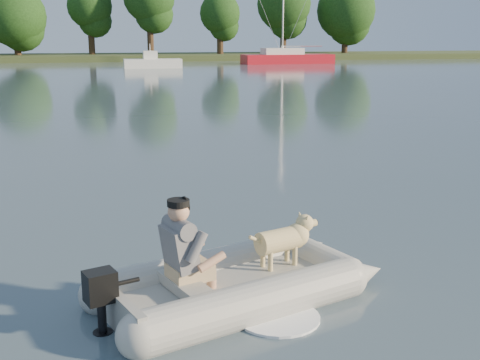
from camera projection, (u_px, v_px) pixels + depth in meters
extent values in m
plane|color=slate|center=(277.00, 283.00, 6.54)|extent=(160.00, 160.00, 0.00)
cube|color=#47512D|center=(115.00, 58.00, 65.20)|extent=(160.00, 12.00, 0.70)
cylinder|color=#332316|center=(17.00, 47.00, 62.12)|extent=(0.70, 0.70, 2.94)
sphere|color=#25511B|center=(15.00, 16.00, 61.41)|extent=(6.27, 6.27, 6.27)
cylinder|color=#332316|center=(92.00, 43.00, 64.26)|extent=(0.70, 0.70, 3.67)
sphere|color=#25511B|center=(90.00, 6.00, 63.37)|extent=(4.69, 4.69, 4.69)
cylinder|color=#332316|center=(150.00, 40.00, 63.82)|extent=(0.70, 0.70, 4.29)
cylinder|color=#332316|center=(220.00, 45.00, 65.86)|extent=(0.70, 0.70, 3.21)
sphere|color=#25511B|center=(220.00, 13.00, 65.09)|extent=(4.41, 4.41, 4.41)
cylinder|color=#332316|center=(283.00, 41.00, 67.98)|extent=(0.70, 0.70, 3.94)
sphere|color=#25511B|center=(284.00, 4.00, 67.03)|extent=(6.03, 6.03, 6.03)
cylinder|color=#332316|center=(345.00, 43.00, 69.94)|extent=(0.70, 0.70, 3.52)
sphere|color=#25511B|center=(346.00, 11.00, 69.10)|extent=(6.68, 6.68, 6.68)
cube|color=red|center=(288.00, 60.00, 56.68)|extent=(8.67, 2.89, 1.07)
cube|color=white|center=(282.00, 51.00, 56.35)|extent=(3.82, 2.07, 0.64)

